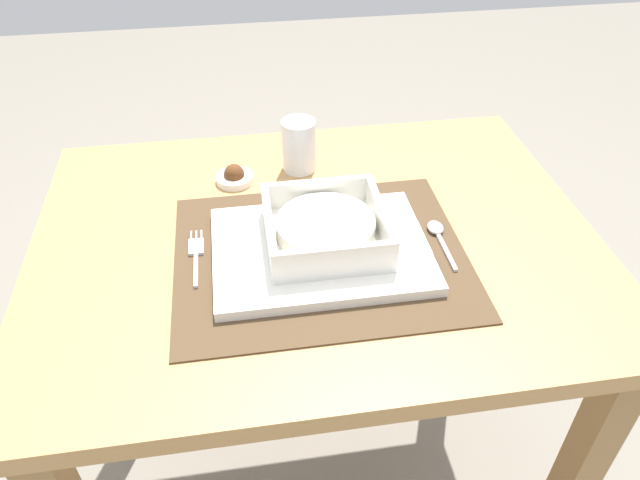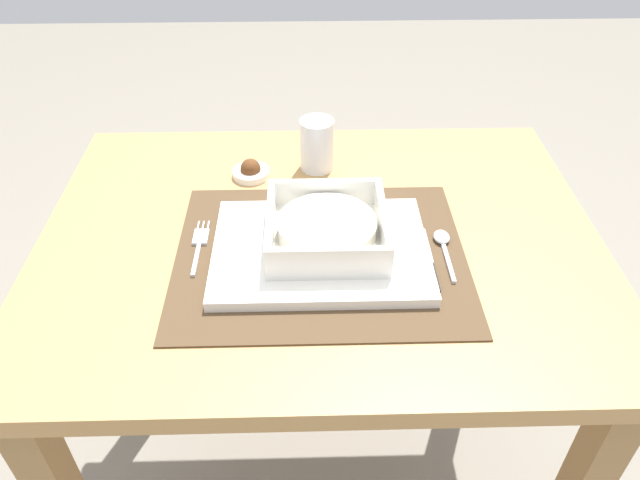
{
  "view_description": "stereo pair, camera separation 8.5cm",
  "coord_description": "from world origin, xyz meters",
  "px_view_note": "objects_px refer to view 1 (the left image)",
  "views": [
    {
      "loc": [
        -0.1,
        -0.71,
        1.28
      ],
      "look_at": [
        -0.0,
        -0.05,
        0.74
      ],
      "focal_mm": 33.59,
      "sensor_mm": 36.0,
      "label": 1
    },
    {
      "loc": [
        -0.02,
        -0.72,
        1.28
      ],
      "look_at": [
        -0.0,
        -0.05,
        0.74
      ],
      "focal_mm": 33.59,
      "sensor_mm": 36.0,
      "label": 2
    }
  ],
  "objects_px": {
    "dining_table": "(316,290)",
    "condiment_saucer": "(234,176)",
    "porridge_bowl": "(326,229)",
    "butter_knife": "(428,254)",
    "bread_knife": "(415,255)",
    "spoon": "(438,232)",
    "fork": "(196,253)",
    "drinking_glass": "(297,148)"
  },
  "relations": [
    {
      "from": "bread_knife",
      "to": "drinking_glass",
      "type": "relative_size",
      "value": 1.45
    },
    {
      "from": "fork",
      "to": "drinking_glass",
      "type": "xyz_separation_m",
      "value": [
        0.18,
        0.21,
        0.03
      ]
    },
    {
      "from": "fork",
      "to": "drinking_glass",
      "type": "relative_size",
      "value": 1.36
    },
    {
      "from": "butter_knife",
      "to": "bread_knife",
      "type": "relative_size",
      "value": 1.03
    },
    {
      "from": "dining_table",
      "to": "condiment_saucer",
      "type": "relative_size",
      "value": 13.39
    },
    {
      "from": "bread_knife",
      "to": "drinking_glass",
      "type": "distance_m",
      "value": 0.3
    },
    {
      "from": "dining_table",
      "to": "spoon",
      "type": "distance_m",
      "value": 0.22
    },
    {
      "from": "fork",
      "to": "drinking_glass",
      "type": "height_order",
      "value": "drinking_glass"
    },
    {
      "from": "porridge_bowl",
      "to": "dining_table",
      "type": "bearing_deg",
      "value": 103.26
    },
    {
      "from": "butter_knife",
      "to": "bread_knife",
      "type": "height_order",
      "value": "same"
    },
    {
      "from": "bread_knife",
      "to": "dining_table",
      "type": "bearing_deg",
      "value": 153.5
    },
    {
      "from": "drinking_glass",
      "to": "fork",
      "type": "bearing_deg",
      "value": -129.43
    },
    {
      "from": "fork",
      "to": "condiment_saucer",
      "type": "bearing_deg",
      "value": 67.53
    },
    {
      "from": "fork",
      "to": "spoon",
      "type": "height_order",
      "value": "spoon"
    },
    {
      "from": "dining_table",
      "to": "drinking_glass",
      "type": "height_order",
      "value": "drinking_glass"
    },
    {
      "from": "porridge_bowl",
      "to": "butter_knife",
      "type": "bearing_deg",
      "value": -15.34
    },
    {
      "from": "drinking_glass",
      "to": "bread_knife",
      "type": "bearing_deg",
      "value": -62.7
    },
    {
      "from": "dining_table",
      "to": "fork",
      "type": "distance_m",
      "value": 0.22
    },
    {
      "from": "bread_knife",
      "to": "drinking_glass",
      "type": "height_order",
      "value": "drinking_glass"
    },
    {
      "from": "condiment_saucer",
      "to": "porridge_bowl",
      "type": "bearing_deg",
      "value": -58.66
    },
    {
      "from": "porridge_bowl",
      "to": "spoon",
      "type": "relative_size",
      "value": 1.52
    },
    {
      "from": "fork",
      "to": "spoon",
      "type": "distance_m",
      "value": 0.36
    },
    {
      "from": "spoon",
      "to": "bread_knife",
      "type": "relative_size",
      "value": 0.84
    },
    {
      "from": "butter_knife",
      "to": "condiment_saucer",
      "type": "xyz_separation_m",
      "value": [
        -0.27,
        0.24,
        0.0
      ]
    },
    {
      "from": "butter_knife",
      "to": "drinking_glass",
      "type": "bearing_deg",
      "value": 115.97
    },
    {
      "from": "porridge_bowl",
      "to": "fork",
      "type": "height_order",
      "value": "porridge_bowl"
    },
    {
      "from": "bread_knife",
      "to": "butter_knife",
      "type": "bearing_deg",
      "value": 1.07
    },
    {
      "from": "fork",
      "to": "dining_table",
      "type": "bearing_deg",
      "value": 4.04
    },
    {
      "from": "fork",
      "to": "drinking_glass",
      "type": "distance_m",
      "value": 0.28
    },
    {
      "from": "dining_table",
      "to": "condiment_saucer",
      "type": "distance_m",
      "value": 0.24
    },
    {
      "from": "dining_table",
      "to": "butter_knife",
      "type": "height_order",
      "value": "butter_knife"
    },
    {
      "from": "butter_knife",
      "to": "dining_table",
      "type": "bearing_deg",
      "value": 148.45
    },
    {
      "from": "dining_table",
      "to": "fork",
      "type": "height_order",
      "value": "fork"
    },
    {
      "from": "condiment_saucer",
      "to": "bread_knife",
      "type": "bearing_deg",
      "value": -44.16
    },
    {
      "from": "dining_table",
      "to": "spoon",
      "type": "xyz_separation_m",
      "value": [
        0.18,
        -0.03,
        0.13
      ]
    },
    {
      "from": "condiment_saucer",
      "to": "spoon",
      "type": "bearing_deg",
      "value": -33.85
    },
    {
      "from": "dining_table",
      "to": "porridge_bowl",
      "type": "xyz_separation_m",
      "value": [
        0.01,
        -0.04,
        0.16
      ]
    },
    {
      "from": "butter_knife",
      "to": "bread_knife",
      "type": "distance_m",
      "value": 0.02
    },
    {
      "from": "spoon",
      "to": "drinking_glass",
      "type": "xyz_separation_m",
      "value": [
        -0.19,
        0.22,
        0.03
      ]
    },
    {
      "from": "spoon",
      "to": "butter_knife",
      "type": "height_order",
      "value": "spoon"
    },
    {
      "from": "dining_table",
      "to": "condiment_saucer",
      "type": "height_order",
      "value": "condiment_saucer"
    },
    {
      "from": "butter_knife",
      "to": "porridge_bowl",
      "type": "bearing_deg",
      "value": 160.33
    }
  ]
}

